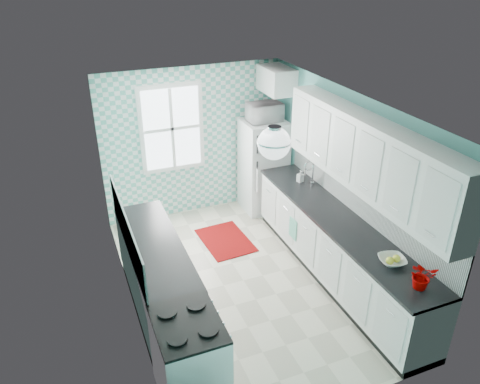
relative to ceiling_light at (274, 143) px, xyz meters
name	(u,v)px	position (x,y,z in m)	size (l,w,h in m)	color
floor	(243,281)	(0.00, 0.80, -2.33)	(3.00, 4.40, 0.02)	beige
ceiling	(244,104)	(0.00, 0.80, 0.19)	(3.00, 4.40, 0.02)	white
wall_back	(193,142)	(0.00, 3.01, -1.07)	(3.00, 0.02, 2.50)	#5CAEA6
wall_front	(340,313)	(0.00, -1.41, -1.07)	(3.00, 0.02, 2.50)	#5CAEA6
wall_left	(123,224)	(-1.51, 0.80, -1.07)	(0.02, 4.40, 2.50)	#5CAEA6
wall_right	(346,181)	(1.51, 0.80, -1.07)	(0.02, 4.40, 2.50)	#5CAEA6
accent_wall	(193,143)	(0.00, 2.99, -1.07)	(3.00, 0.01, 2.50)	#5BB8A6
window	(172,128)	(-0.35, 2.96, -0.77)	(1.04, 0.05, 1.44)	white
backsplash_right	(361,198)	(1.49, 0.40, -1.13)	(0.02, 3.60, 0.51)	white
backsplash_left	(127,231)	(-1.49, 0.73, -1.13)	(0.02, 2.15, 0.51)	white
upper_cabinets_right	(367,155)	(1.33, 0.20, -0.42)	(0.33, 3.20, 0.90)	white
upper_cabinet_fridge	(276,80)	(1.30, 2.63, -0.07)	(0.40, 0.74, 0.40)	white
ceiling_light	(274,143)	(0.00, 0.00, 0.00)	(0.34, 0.34, 0.35)	silver
base_cabinets_right	(336,250)	(1.20, 0.40, -1.87)	(0.60, 3.60, 0.90)	white
countertop_right	(339,221)	(1.19, 0.40, -1.40)	(0.63, 3.60, 0.04)	black
base_cabinets_left	(157,278)	(-1.20, 0.73, -1.87)	(0.60, 2.15, 0.90)	white
countertop_left	(155,246)	(-1.19, 0.73, -1.40)	(0.63, 2.15, 0.04)	black
fridge	(263,166)	(1.11, 2.61, -1.52)	(0.70, 0.69, 1.60)	white
stove	(190,358)	(-1.20, -0.72, -1.83)	(0.63, 0.79, 0.95)	white
sink	(303,187)	(1.20, 1.41, -1.39)	(0.45, 0.38, 0.53)	silver
rug	(225,240)	(0.12, 1.83, -2.32)	(0.68, 0.98, 0.02)	maroon
dish_towel	(293,229)	(0.89, 1.07, -1.84)	(0.01, 0.21, 0.31)	#65B0B1
fruit_bowl	(392,261)	(1.20, -0.65, -1.35)	(0.30, 0.30, 0.07)	white
potted_plant	(422,276)	(1.20, -1.11, -1.23)	(0.27, 0.23, 0.30)	#A41A24
soap_bottle	(300,176)	(1.25, 1.58, -1.29)	(0.08, 0.08, 0.18)	#88A7C2
microwave	(265,112)	(1.11, 2.61, -0.58)	(0.54, 0.37, 0.30)	white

